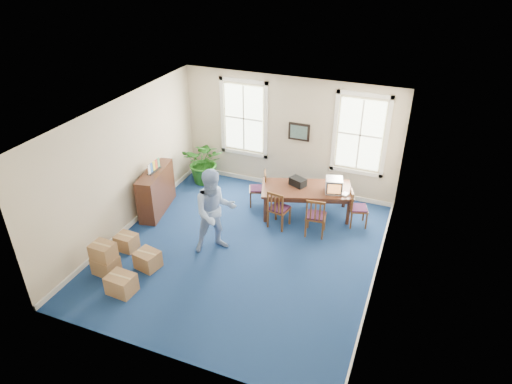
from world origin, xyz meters
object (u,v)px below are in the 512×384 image
at_px(potted_plant, 205,162).
at_px(cardboard_boxes, 115,257).
at_px(conference_table, 306,201).
at_px(man, 215,211).
at_px(crt_tv, 334,185).
at_px(credenza, 156,190).
at_px(chair_near_left, 279,208).

relative_size(potted_plant, cardboard_boxes, 0.97).
xyz_separation_m(potted_plant, cardboard_boxes, (0.08, -4.35, -0.27)).
bearing_deg(potted_plant, cardboard_boxes, -88.98).
bearing_deg(conference_table, man, -142.97).
bearing_deg(crt_tv, conference_table, 169.22).
height_order(man, cardboard_boxes, man).
height_order(man, credenza, man).
relative_size(crt_tv, potted_plant, 0.34).
height_order(chair_near_left, potted_plant, potted_plant).
relative_size(conference_table, potted_plant, 1.72).
xyz_separation_m(crt_tv, cardboard_boxes, (-3.78, -3.78, -0.57)).
bearing_deg(crt_tv, credenza, -178.66).
height_order(conference_table, credenza, credenza).
relative_size(conference_table, man, 1.12).
height_order(conference_table, potted_plant, potted_plant).
relative_size(conference_table, chair_near_left, 2.20).
bearing_deg(man, potted_plant, 82.49).
height_order(chair_near_left, man, man).
xyz_separation_m(crt_tv, potted_plant, (-3.86, 0.57, -0.30)).
distance_m(crt_tv, chair_near_left, 1.46).
bearing_deg(chair_near_left, man, 63.72).
bearing_deg(chair_near_left, potted_plant, -17.00).
bearing_deg(crt_tv, chair_near_left, -159.15).
distance_m(potted_plant, cardboard_boxes, 4.35).
xyz_separation_m(conference_table, chair_near_left, (-0.46, -0.77, 0.13)).
distance_m(conference_table, man, 2.72).
height_order(crt_tv, chair_near_left, crt_tv).
xyz_separation_m(credenza, potted_plant, (0.46, 1.85, 0.06)).
height_order(chair_near_left, credenza, credenza).
bearing_deg(chair_near_left, credenza, 18.15).
height_order(crt_tv, cardboard_boxes, crt_tv).
bearing_deg(potted_plant, conference_table, -10.96).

